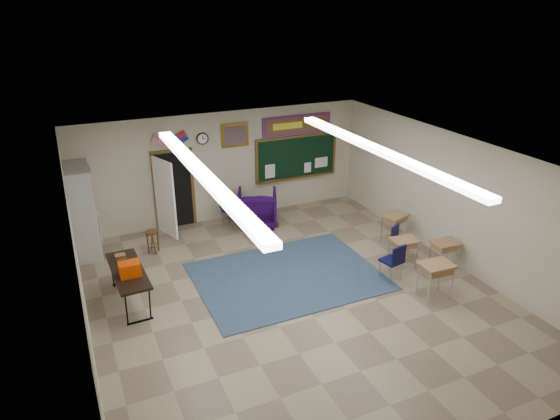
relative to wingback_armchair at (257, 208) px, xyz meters
name	(u,v)px	position (x,y,z in m)	size (l,w,h in m)	color
floor	(295,297)	(-0.64, -3.69, -0.48)	(9.00, 9.00, 0.00)	gray
back_wall	(224,167)	(-0.64, 0.81, 1.02)	(8.00, 0.04, 3.00)	#C0B59C
front_wall	(460,378)	(-0.64, -8.19, 1.02)	(8.00, 0.04, 3.00)	#C0B59C
left_wall	(80,274)	(-4.64, -3.69, 1.02)	(0.04, 9.00, 3.00)	#C0B59C
right_wall	(454,200)	(3.36, -3.69, 1.02)	(0.04, 9.00, 3.00)	#C0B59C
ceiling	(297,158)	(-0.64, -3.69, 2.52)	(8.00, 9.00, 0.04)	beige
area_rug	(288,276)	(-0.44, -2.89, -0.47)	(4.00, 3.00, 0.02)	#32465F
fluorescent_strips	(297,161)	(-0.64, -3.69, 2.46)	(3.86, 6.00, 0.10)	white
doorway	(171,192)	(-2.15, 0.66, 0.58)	(1.10, 0.89, 2.16)	black
chalkboard	(297,158)	(1.56, 0.77, 0.98)	(2.55, 0.14, 1.30)	brown
bulletin_board	(297,125)	(1.56, 0.77, 1.97)	(2.10, 0.05, 0.55)	red
framed_art_print	(235,135)	(-0.29, 0.77, 1.87)	(0.75, 0.05, 0.65)	olive
wall_clock	(202,139)	(-1.19, 0.77, 1.87)	(0.32, 0.05, 0.32)	black
wall_flags	(170,137)	(-2.04, 0.75, 2.00)	(1.16, 0.06, 0.70)	red
storage_cabinet	(83,211)	(-4.36, 0.16, 0.62)	(0.59, 1.25, 2.20)	#A4A39F
wingback_armchair	(257,208)	(0.00, 0.00, 0.00)	(1.03, 1.06, 0.96)	#1D0535
student_chair_reading	(228,209)	(-0.71, 0.36, -0.04)	(0.44, 0.44, 0.88)	black
student_chair_desk_a	(391,262)	(1.57, -3.92, -0.04)	(0.44, 0.44, 0.87)	black
student_chair_desk_b	(401,242)	(2.37, -3.18, -0.08)	(0.40, 0.40, 0.80)	black
student_desk_front_left	(403,252)	(2.14, -3.60, -0.08)	(0.63, 0.50, 0.72)	#9A6F48
student_desk_front_right	(394,227)	(2.75, -2.42, -0.06)	(0.73, 0.63, 0.75)	#9A6F48
student_desk_back_left	(435,279)	(1.94, -4.89, -0.04)	(0.69, 0.53, 0.79)	#9A6F48
student_desk_back_right	(444,254)	(2.90, -4.07, -0.08)	(0.61, 0.47, 0.71)	#9A6F48
folding_table	(130,284)	(-3.77, -2.48, -0.08)	(0.67, 1.82, 1.02)	black
wooden_stool	(153,241)	(-2.93, -0.50, -0.19)	(0.32, 0.32, 0.57)	#503518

